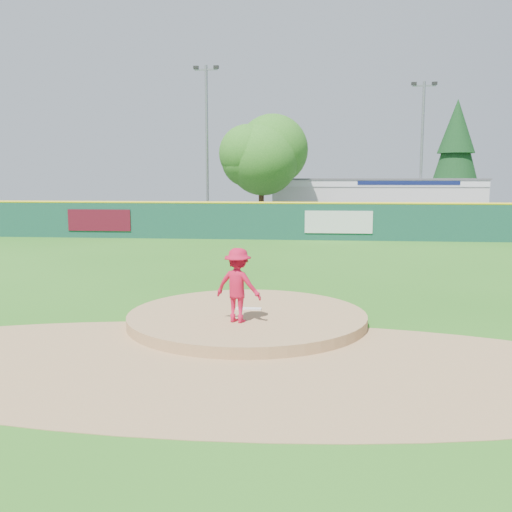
# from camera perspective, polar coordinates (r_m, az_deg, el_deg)

# --- Properties ---
(ground) EXTENTS (120.00, 120.00, 0.00)m
(ground) POSITION_cam_1_polar(r_m,az_deg,el_deg) (13.32, -0.88, -6.72)
(ground) COLOR #286B19
(ground) RESTS_ON ground
(pitchers_mound) EXTENTS (5.50, 5.50, 0.50)m
(pitchers_mound) POSITION_cam_1_polar(r_m,az_deg,el_deg) (13.32, -0.88, -6.72)
(pitchers_mound) COLOR #9E774C
(pitchers_mound) RESTS_ON ground
(pitching_rubber) EXTENTS (0.60, 0.15, 0.04)m
(pitching_rubber) POSITION_cam_1_polar(r_m,az_deg,el_deg) (13.55, -0.74, -5.30)
(pitching_rubber) COLOR white
(pitching_rubber) RESTS_ON pitchers_mound
(infield_dirt_arc) EXTENTS (15.40, 15.40, 0.01)m
(infield_dirt_arc) POSITION_cam_1_polar(r_m,az_deg,el_deg) (10.47, -2.84, -10.79)
(infield_dirt_arc) COLOR #9E774C
(infield_dirt_arc) RESTS_ON ground
(parking_lot) EXTENTS (44.00, 16.00, 0.02)m
(parking_lot) POSITION_cam_1_polar(r_m,az_deg,el_deg) (39.98, 3.66, 3.02)
(parking_lot) COLOR #38383A
(parking_lot) RESTS_ON ground
(pitcher) EXTENTS (1.17, 0.89, 1.61)m
(pitcher) POSITION_cam_1_polar(r_m,az_deg,el_deg) (12.27, -1.81, -2.94)
(pitcher) COLOR #BA0F32
(pitcher) RESTS_ON pitchers_mound
(van) EXTENTS (4.67, 2.70, 1.22)m
(van) POSITION_cam_1_polar(r_m,az_deg,el_deg) (35.97, -3.31, 3.48)
(van) COLOR silver
(van) RESTS_ON parking_lot
(pool_building_grp) EXTENTS (15.20, 8.20, 3.31)m
(pool_building_grp) POSITION_cam_1_polar(r_m,az_deg,el_deg) (45.06, 11.61, 5.52)
(pool_building_grp) COLOR silver
(pool_building_grp) RESTS_ON ground
(fence_banners) EXTENTS (16.87, 0.04, 1.20)m
(fence_banners) POSITION_cam_1_polar(r_m,az_deg,el_deg) (31.28, -4.00, 3.50)
(fence_banners) COLOR #580C1C
(fence_banners) RESTS_ON ground
(playground_slide) EXTENTS (0.88, 2.47, 1.36)m
(playground_slide) POSITION_cam_1_polar(r_m,az_deg,el_deg) (38.14, -16.92, 3.49)
(playground_slide) COLOR blue
(playground_slide) RESTS_ON ground
(outfield_fence) EXTENTS (40.00, 0.14, 2.07)m
(outfield_fence) POSITION_cam_1_polar(r_m,az_deg,el_deg) (30.93, 3.03, 3.63)
(outfield_fence) COLOR #154436
(outfield_fence) RESTS_ON ground
(deciduous_tree) EXTENTS (5.60, 5.60, 7.36)m
(deciduous_tree) POSITION_cam_1_polar(r_m,az_deg,el_deg) (37.99, 0.54, 9.64)
(deciduous_tree) COLOR #382314
(deciduous_tree) RESTS_ON ground
(conifer_tree) EXTENTS (4.40, 4.40, 9.50)m
(conifer_tree) POSITION_cam_1_polar(r_m,az_deg,el_deg) (50.19, 19.36, 9.90)
(conifer_tree) COLOR #382314
(conifer_tree) RESTS_ON ground
(light_pole_left) EXTENTS (1.75, 0.25, 11.00)m
(light_pole_left) POSITION_cam_1_polar(r_m,az_deg,el_deg) (40.60, -4.94, 11.61)
(light_pole_left) COLOR gray
(light_pole_left) RESTS_ON ground
(light_pole_right) EXTENTS (1.75, 0.25, 10.00)m
(light_pole_right) POSITION_cam_1_polar(r_m,az_deg,el_deg) (42.53, 16.25, 10.48)
(light_pole_right) COLOR gray
(light_pole_right) RESTS_ON ground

